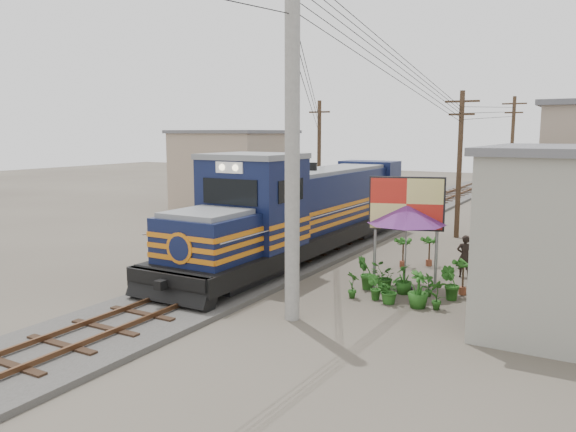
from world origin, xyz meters
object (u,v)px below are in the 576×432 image
Objects in this scene: market_umbrella at (407,215)px; locomotive at (305,212)px; billboard at (407,207)px; vendor at (465,256)px.

locomotive is at bearing 150.97° from market_umbrella.
locomotive is 6.04m from billboard.
billboard is (5.21, -2.91, 0.90)m from locomotive.
billboard reaches higher than vendor.
locomotive is 6.01m from market_umbrella.
vendor is (1.34, 2.52, -1.95)m from billboard.
vendor is (1.33, 2.51, -1.69)m from market_umbrella.
vendor is at bearing -3.40° from locomotive.
market_umbrella is (0.01, 0.01, -0.26)m from billboard.
billboard is 2.43× the size of vendor.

